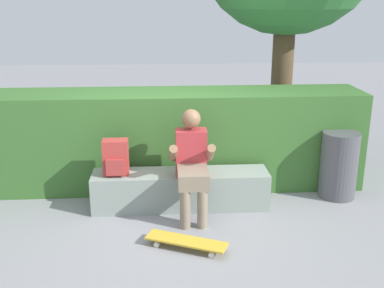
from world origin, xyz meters
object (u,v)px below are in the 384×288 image
person_skater (192,162)px  skateboard_near_person (186,242)px  backpack_on_bench (116,158)px  trash_bin (339,165)px  bench_main (181,190)px

person_skater → skateboard_near_person: bearing=-97.7°
backpack_on_bench → trash_bin: bearing=4.1°
bench_main → skateboard_near_person: bearing=-89.0°
person_skater → backpack_on_bench: size_ratio=2.94×
bench_main → skateboard_near_person: (0.02, -0.95, -0.14)m
skateboard_near_person → trash_bin: (1.89, 1.13, 0.33)m
person_skater → trash_bin: 1.85m
trash_bin → bench_main: bearing=-174.6°
backpack_on_bench → trash_bin: 2.64m
backpack_on_bench → trash_bin: (2.63, 0.19, -0.21)m
bench_main → person_skater: 0.48m
person_skater → trash_bin: bearing=12.2°
person_skater → skateboard_near_person: 0.93m
person_skater → trash_bin: person_skater is taller
person_skater → bench_main: bearing=119.3°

